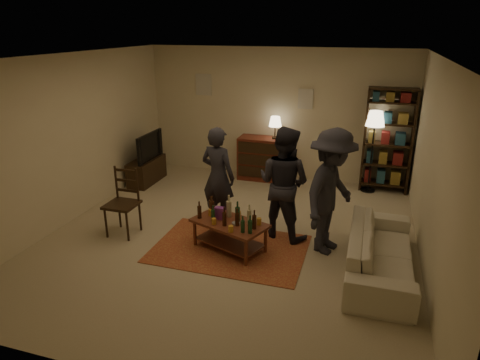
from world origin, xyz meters
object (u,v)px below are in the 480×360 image
at_px(coffee_table, 229,224).
at_px(person_right, 284,183).
at_px(dining_chair, 124,199).
at_px(tv_stand, 146,165).
at_px(sofa, 381,252).
at_px(person_left, 218,176).
at_px(person_by_sofa, 331,192).
at_px(dresser, 263,157).
at_px(bookshelf, 388,140).
at_px(floor_lamp, 375,124).

distance_m(coffee_table, person_right, 1.03).
relative_size(dining_chair, tv_stand, 1.01).
height_order(sofa, person_left, person_left).
height_order(coffee_table, person_by_sofa, person_by_sofa).
distance_m(dresser, person_by_sofa, 3.20).
bearing_deg(person_by_sofa, person_right, 89.42).
bearing_deg(dining_chair, tv_stand, 111.03).
bearing_deg(tv_stand, dining_chair, -69.39).
distance_m(dining_chair, dresser, 3.39).
height_order(dresser, sofa, dresser).
xyz_separation_m(tv_stand, person_left, (2.09, -1.39, 0.43)).
bearing_deg(person_left, person_by_sofa, -178.89).
relative_size(bookshelf, person_left, 1.24).
height_order(coffee_table, floor_lamp, floor_lamp).
xyz_separation_m(floor_lamp, person_by_sofa, (-0.51, -2.63, -0.44)).
relative_size(floor_lamp, person_right, 0.92).
distance_m(bookshelf, person_by_sofa, 2.87).
relative_size(bookshelf, floor_lamp, 1.26).
bearing_deg(coffee_table, bookshelf, 55.93).
bearing_deg(coffee_table, dresser, 95.47).
relative_size(dresser, bookshelf, 0.67).
bearing_deg(person_by_sofa, floor_lamp, 7.96).
distance_m(dining_chair, person_left, 1.51).
bearing_deg(dresser, floor_lamp, -1.67).
xyz_separation_m(dining_chair, sofa, (3.84, -0.05, -0.26)).
distance_m(dining_chair, person_by_sofa, 3.15).
height_order(dresser, person_left, person_left).
relative_size(bookshelf, person_right, 1.16).
bearing_deg(person_left, tv_stand, -20.23).
relative_size(sofa, person_right, 1.20).
xyz_separation_m(person_left, person_right, (1.10, -0.14, 0.06)).
bearing_deg(floor_lamp, tv_stand, -169.13).
bearing_deg(bookshelf, person_left, -137.69).
relative_size(floor_lamp, person_by_sofa, 0.88).
xyz_separation_m(sofa, person_left, (-2.55, 0.81, 0.51)).
height_order(dining_chair, person_by_sofa, person_by_sofa).
distance_m(coffee_table, person_by_sofa, 1.51).
height_order(dresser, person_right, person_right).
height_order(dining_chair, person_left, person_left).
distance_m(bookshelf, floor_lamp, 0.43).
bearing_deg(person_by_sofa, bookshelf, 3.25).
bearing_deg(tv_stand, coffee_table, -40.61).
bearing_deg(floor_lamp, person_by_sofa, -100.93).
distance_m(bookshelf, sofa, 3.26).
distance_m(sofa, person_left, 2.73).
bearing_deg(coffee_table, tv_stand, 139.39).
bearing_deg(coffee_table, person_right, 45.85).
relative_size(dining_chair, floor_lamp, 0.67).
bearing_deg(tv_stand, floor_lamp, 10.87).
xyz_separation_m(dresser, person_right, (0.94, -2.44, 0.39)).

